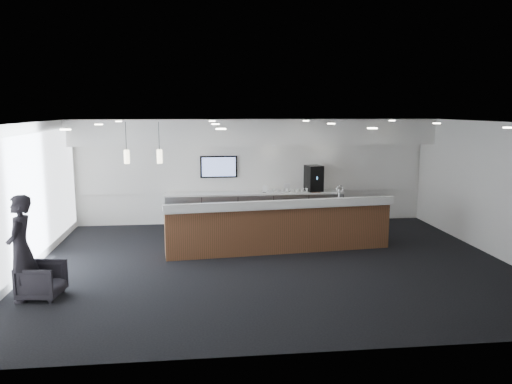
{
  "coord_description": "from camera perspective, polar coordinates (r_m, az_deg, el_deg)",
  "views": [
    {
      "loc": [
        -1.53,
        -10.2,
        3.27
      ],
      "look_at": [
        -0.23,
        1.3,
        1.34
      ],
      "focal_mm": 35.0,
      "sensor_mm": 36.0,
      "label": 1
    }
  ],
  "objects": [
    {
      "name": "ground",
      "position": [
        10.82,
        1.99,
        -8.13
      ],
      "size": [
        10.0,
        10.0,
        0.0
      ],
      "primitive_type": "plane",
      "color": "black",
      "rests_on": "ground"
    },
    {
      "name": "pendant_right",
      "position": [
        11.16,
        -14.55,
        3.92
      ],
      "size": [
        0.12,
        0.12,
        0.3
      ],
      "primitive_type": "cylinder",
      "color": "beige",
      "rests_on": "ceiling"
    },
    {
      "name": "pendant_left",
      "position": [
        11.08,
        -10.96,
        4.01
      ],
      "size": [
        0.12,
        0.12,
        0.3
      ],
      "primitive_type": "cylinder",
      "color": "beige",
      "rests_on": "ceiling"
    },
    {
      "name": "soffit_bulkhead",
      "position": [
        13.85,
        -0.11,
        6.9
      ],
      "size": [
        10.0,
        0.9,
        0.7
      ],
      "primitive_type": "cube",
      "color": "white",
      "rests_on": "back_wall"
    },
    {
      "name": "info_sign_left",
      "position": [
        14.02,
        1.03,
        0.34
      ],
      "size": [
        0.14,
        0.06,
        0.2
      ],
      "primitive_type": "cube",
      "rotation": [
        0.0,
        0.0,
        -0.28
      ],
      "color": "white",
      "rests_on": "back_credenza"
    },
    {
      "name": "cup_0",
      "position": [
        14.28,
        5.87,
        0.27
      ],
      "size": [
        0.11,
        0.11,
        0.1
      ],
      "primitive_type": "imported",
      "color": "white",
      "rests_on": "back_credenza"
    },
    {
      "name": "cup_2",
      "position": [
        14.22,
        4.77,
        0.25
      ],
      "size": [
        0.13,
        0.13,
        0.1
      ],
      "primitive_type": "imported",
      "rotation": [
        0.0,
        0.0,
        1.29
      ],
      "color": "white",
      "rests_on": "back_credenza"
    },
    {
      "name": "alcove_panel",
      "position": [
        14.35,
        -0.29,
        2.78
      ],
      "size": [
        9.8,
        0.06,
        1.4
      ],
      "primitive_type": "cube",
      "color": "white",
      "rests_on": "back_wall"
    },
    {
      "name": "lounge_guest",
      "position": [
        9.46,
        -25.3,
        -5.83
      ],
      "size": [
        0.46,
        0.69,
        1.85
      ],
      "primitive_type": "imported",
      "rotation": [
        0.0,
        0.0,
        -1.54
      ],
      "color": "black",
      "rests_on": "ground"
    },
    {
      "name": "cup_1",
      "position": [
        14.25,
        5.32,
        0.26
      ],
      "size": [
        0.15,
        0.15,
        0.1
      ],
      "primitive_type": "imported",
      "rotation": [
        0.0,
        0.0,
        0.65
      ],
      "color": "white",
      "rests_on": "back_credenza"
    },
    {
      "name": "coffee_machine",
      "position": [
        14.33,
        6.61,
        1.57
      ],
      "size": [
        0.51,
        0.59,
        0.74
      ],
      "rotation": [
        0.0,
        0.0,
        0.21
      ],
      "color": "black",
      "rests_on": "back_credenza"
    },
    {
      "name": "service_counter",
      "position": [
        11.65,
        2.61,
        -3.92
      ],
      "size": [
        5.37,
        1.39,
        1.49
      ],
      "rotation": [
        0.0,
        0.0,
        0.1
      ],
      "color": "#53371B",
      "rests_on": "ground"
    },
    {
      "name": "cup_5",
      "position": [
        14.15,
        3.1,
        0.22
      ],
      "size": [
        0.12,
        0.12,
        0.1
      ],
      "primitive_type": "imported",
      "rotation": [
        0.0,
        0.0,
        3.23
      ],
      "color": "white",
      "rests_on": "back_credenza"
    },
    {
      "name": "ceiling",
      "position": [
        10.32,
        2.09,
        7.96
      ],
      "size": [
        10.0,
        8.0,
        0.02
      ],
      "primitive_type": "cube",
      "color": "black",
      "rests_on": "back_wall"
    },
    {
      "name": "right_wall",
      "position": [
        12.24,
        25.87,
        0.19
      ],
      "size": [
        0.02,
        8.0,
        3.0
      ],
      "primitive_type": "cube",
      "color": "white",
      "rests_on": "ground"
    },
    {
      "name": "wall_tv",
      "position": [
        14.21,
        -4.28,
        2.89
      ],
      "size": [
        1.05,
        0.08,
        0.62
      ],
      "color": "black",
      "rests_on": "back_wall"
    },
    {
      "name": "cup_3",
      "position": [
        14.2,
        4.21,
        0.24
      ],
      "size": [
        0.14,
        0.14,
        0.1
      ],
      "primitive_type": "imported",
      "rotation": [
        0.0,
        0.0,
        1.94
      ],
      "color": "white",
      "rests_on": "back_credenza"
    },
    {
      "name": "cup_4",
      "position": [
        14.17,
        3.66,
        0.23
      ],
      "size": [
        0.15,
        0.15,
        0.1
      ],
      "primitive_type": "imported",
      "rotation": [
        0.0,
        0.0,
        2.58
      ],
      "color": "white",
      "rests_on": "back_credenza"
    },
    {
      "name": "window_blinds_wall",
      "position": [
        10.91,
        -24.69,
        -0.75
      ],
      "size": [
        0.04,
        7.36,
        2.55
      ],
      "primitive_type": "cube",
      "color": "#ADC3D0",
      "rests_on": "left_wall"
    },
    {
      "name": "cup_6",
      "position": [
        14.13,
        2.54,
        0.21
      ],
      "size": [
        0.15,
        0.15,
        0.1
      ],
      "primitive_type": "imported",
      "rotation": [
        0.0,
        0.0,
        3.87
      ],
      "color": "white",
      "rests_on": "back_credenza"
    },
    {
      "name": "left_wall",
      "position": [
        10.92,
        -24.89,
        -0.75
      ],
      "size": [
        0.02,
        8.0,
        3.0
      ],
      "primitive_type": "cube",
      "color": "white",
      "rests_on": "ground"
    },
    {
      "name": "back_wall",
      "position": [
        14.39,
        -0.31,
        2.4
      ],
      "size": [
        10.0,
        0.02,
        3.0
      ],
      "primitive_type": "cube",
      "color": "white",
      "rests_on": "ground"
    },
    {
      "name": "info_sign_right",
      "position": [
        14.16,
        3.57,
        0.52
      ],
      "size": [
        0.18,
        0.06,
        0.25
      ],
      "primitive_type": "cube",
      "rotation": [
        0.0,
        0.0,
        0.23
      ],
      "color": "white",
      "rests_on": "back_credenza"
    },
    {
      "name": "ceiling_can_lights",
      "position": [
        10.32,
        2.09,
        7.79
      ],
      "size": [
        7.0,
        5.0,
        0.02
      ],
      "primitive_type": null,
      "color": "white",
      "rests_on": "ceiling"
    },
    {
      "name": "cup_7",
      "position": [
        14.1,
        1.98,
        0.2
      ],
      "size": [
        0.13,
        0.13,
        0.1
      ],
      "primitive_type": "imported",
      "rotation": [
        0.0,
        0.0,
        4.52
      ],
      "color": "white",
      "rests_on": "back_credenza"
    },
    {
      "name": "back_credenza",
      "position": [
        14.2,
        -0.15,
        -1.87
      ],
      "size": [
        5.06,
        0.66,
        0.95
      ],
      "color": "#919499",
      "rests_on": "ground"
    },
    {
      "name": "armchair",
      "position": [
        9.6,
        -23.28,
        -9.26
      ],
      "size": [
        0.78,
        0.77,
        0.63
      ],
      "primitive_type": "imported",
      "rotation": [
        0.0,
        0.0,
        1.43
      ],
      "color": "black",
      "rests_on": "ground"
    }
  ]
}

